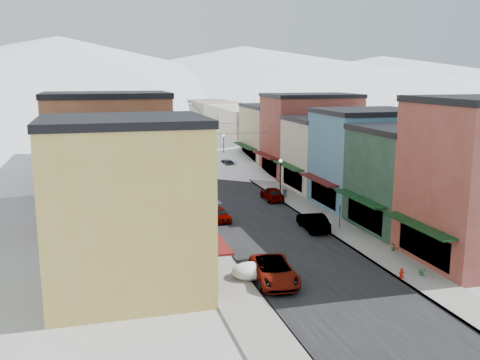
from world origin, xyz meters
TOP-DOWN VIEW (x-y plane):
  - ground at (0.00, 0.00)m, footprint 600.00×600.00m
  - road at (0.00, 60.00)m, footprint 10.00×160.00m
  - sidewalk_left at (-6.60, 60.00)m, footprint 3.20×160.00m
  - sidewalk_right at (6.60, 60.00)m, footprint 3.20×160.00m
  - curb_left at (-5.05, 60.00)m, footprint 0.10×160.00m
  - curb_right at (5.05, 60.00)m, footprint 0.10×160.00m
  - bldg_l_yellow at (-13.19, 4.00)m, footprint 11.30×8.70m
  - bldg_l_cream at (-13.19, 12.50)m, footprint 11.30×8.20m
  - bldg_l_brick_near at (-13.69, 20.50)m, footprint 12.30×8.20m
  - bldg_l_grayblue at (-13.19, 29.00)m, footprint 11.30×9.20m
  - bldg_l_brick_far at (-14.19, 38.00)m, footprint 13.30×9.20m
  - bldg_l_tan at (-13.19, 48.00)m, footprint 11.30×11.20m
  - bldg_r_green at (13.19, 12.00)m, footprint 11.30×9.20m
  - bldg_r_blue at (13.19, 21.00)m, footprint 11.30×9.20m
  - bldg_r_cream at (13.69, 30.00)m, footprint 12.30×9.20m
  - bldg_r_brick_far at (14.19, 39.00)m, footprint 13.30×9.20m
  - bldg_r_tan at (13.19, 49.00)m, footprint 11.30×11.20m
  - distant_blocks at (0.00, 83.00)m, footprint 34.00×55.00m
  - mountain_ridge at (-19.47, 277.18)m, footprint 670.00×340.00m
  - overhead_cables at (0.00, 47.50)m, footprint 16.40×15.04m
  - car_white_suv at (-3.50, 3.00)m, footprint 3.30×6.08m
  - car_silver_sedan at (-3.50, 19.34)m, footprint 1.91×4.01m
  - car_dark_hatch at (-3.74, 32.52)m, footprint 1.78×4.58m
  - car_silver_wagon at (-3.50, 48.16)m, footprint 2.99×6.06m
  - car_green_sedan at (4.09, 13.99)m, footprint 1.97×4.96m
  - car_gray_suv at (4.30, 26.25)m, footprint 1.97×4.60m
  - car_black_sedan at (4.30, 47.96)m, footprint 2.56×5.02m
  - car_lane_silver at (-2.14, 57.13)m, footprint 1.72×4.12m
  - car_lane_white at (0.65, 66.85)m, footprint 2.71×5.78m
  - fire_hydrant at (5.20, 1.00)m, footprint 0.41×0.31m
  - parking_sign at (6.50, 13.44)m, footprint 0.06×0.30m
  - trash_can at (6.01, 26.65)m, footprint 0.50×0.50m
  - streetlamp_near at (5.37, 26.49)m, footprint 0.37×0.37m
  - streetlamp_far at (5.20, 52.97)m, footprint 0.38×0.38m
  - planter_near at (6.79, 1.00)m, footprint 0.59×0.54m
  - planter_far at (7.80, 6.39)m, footprint 0.48×0.48m
  - snow_pile_near at (-4.88, 4.13)m, footprint 2.67×2.85m
  - snow_pile_mid at (-4.88, 27.47)m, footprint 2.18×2.54m
  - snow_pile_far at (-4.49, 36.22)m, footprint 2.56×2.77m

SIDE VIEW (x-z plane):
  - ground at x=0.00m, z-range 0.00..0.00m
  - road at x=0.00m, z-range 0.00..0.01m
  - sidewalk_left at x=-6.60m, z-range 0.00..0.15m
  - sidewalk_right at x=6.60m, z-range 0.00..0.15m
  - curb_left at x=-5.05m, z-range 0.00..0.15m
  - curb_right at x=5.05m, z-range 0.00..0.15m
  - planter_near at x=6.79m, z-range 0.15..0.71m
  - snow_pile_mid at x=-4.88m, z-range -0.02..0.90m
  - planter_far at x=7.80m, z-range 0.15..0.76m
  - fire_hydrant at x=5.20m, z-range 0.12..0.83m
  - snow_pile_far at x=-4.49m, z-range -0.02..1.06m
  - snow_pile_near at x=-4.88m, z-range -0.03..1.11m
  - trash_can at x=6.01m, z-range 0.16..1.00m
  - car_silver_sedan at x=-3.50m, z-range 0.00..1.32m
  - car_lane_silver at x=-2.14m, z-range 0.00..1.39m
  - car_black_sedan at x=4.30m, z-range 0.00..1.40m
  - car_dark_hatch at x=-3.74m, z-range 0.00..1.49m
  - car_gray_suv at x=4.30m, z-range 0.00..1.55m
  - car_lane_white at x=0.65m, z-range 0.00..1.60m
  - car_green_sedan at x=4.09m, z-range 0.00..1.61m
  - car_white_suv at x=-3.50m, z-range 0.00..1.62m
  - car_silver_wagon at x=-3.50m, z-range 0.00..1.70m
  - parking_sign at x=6.50m, z-range 0.34..2.53m
  - streetlamp_near at x=5.37m, z-range 0.74..5.24m
  - streetlamp_far at x=5.20m, z-range 0.74..5.29m
  - distant_blocks at x=0.00m, z-range 0.00..8.00m
  - bldg_r_cream at x=13.69m, z-range 0.01..9.01m
  - bldg_l_grayblue at x=-13.19m, z-range 0.01..9.01m
  - bldg_r_tan at x=13.19m, z-range 0.01..9.51m
  - bldg_r_green at x=13.19m, z-range 0.01..9.51m
  - bldg_l_cream at x=-13.19m, z-range 0.01..9.51m
  - bldg_l_tan at x=-13.19m, z-range 0.01..10.01m
  - bldg_r_blue at x=13.19m, z-range 0.01..10.51m
  - bldg_l_brick_far at x=-14.19m, z-range 0.01..11.01m
  - bldg_r_brick_far at x=14.19m, z-range 0.01..11.51m
  - bldg_l_yellow at x=-13.19m, z-range 0.01..11.51m
  - overhead_cables at x=0.00m, z-range 6.18..6.22m
  - bldg_l_brick_near at x=-13.69m, z-range 0.01..12.51m
  - mountain_ridge at x=-19.47m, z-range -2.64..31.36m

